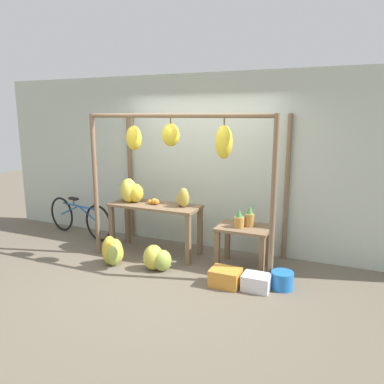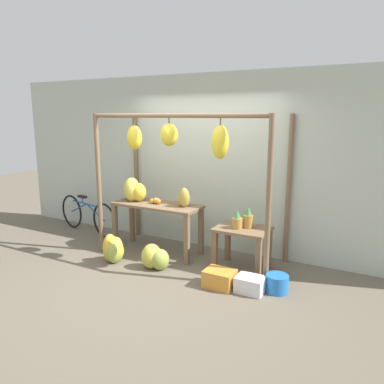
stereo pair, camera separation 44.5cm
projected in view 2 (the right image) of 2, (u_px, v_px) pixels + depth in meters
ground_plane at (160, 276)px, 5.11m from camera, size 20.00×20.00×0.00m
shop_wall_back at (207, 163)px, 6.05m from camera, size 8.00×0.08×2.80m
stall_awning at (182, 158)px, 5.26m from camera, size 2.79×1.11×2.18m
display_table_main at (157, 213)px, 5.88m from camera, size 1.43×0.55×0.79m
display_table_side at (242, 238)px, 5.24m from camera, size 0.74×0.56×0.61m
banana_pile_on_table at (133, 190)px, 6.02m from camera, size 0.50×0.41×0.38m
orange_pile at (156, 201)px, 5.86m from camera, size 0.20×0.12×0.09m
pineapple_cluster at (243, 220)px, 5.18m from camera, size 0.26×0.25×0.31m
banana_pile_ground_left at (114, 250)px, 5.58m from camera, size 0.40×0.40×0.44m
banana_pile_ground_right at (155, 257)px, 5.31m from camera, size 0.50×0.39×0.37m
fruit_crate_white at (220, 279)px, 4.77m from camera, size 0.38×0.30×0.22m
blue_bucket at (277, 283)px, 4.63m from camera, size 0.28×0.28×0.22m
parked_bicycle at (87, 215)px, 6.93m from camera, size 1.65×0.38×0.69m
papaya_pile at (184, 198)px, 5.64m from camera, size 0.26×0.24×0.29m
fruit_crate_purple at (250, 284)px, 4.63m from camera, size 0.34×0.27×0.20m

